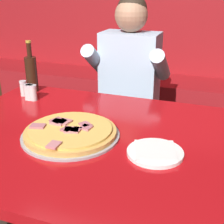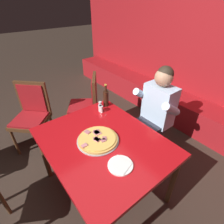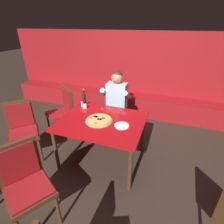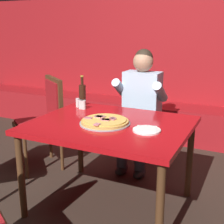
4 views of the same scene
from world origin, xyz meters
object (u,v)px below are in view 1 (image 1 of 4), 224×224
pizza (70,132)px  shaker_black_pepper (30,93)px  shaker_oregano (33,93)px  diner_seated_blue_shirt (126,86)px  beer_bottle (31,73)px  shaker_red_pepper_flakes (28,93)px  shaker_parmesan (23,89)px  main_dining_table (82,149)px  plate_white_paper (155,152)px

pizza → shaker_black_pepper: (-0.40, 0.31, 0.02)m
pizza → shaker_oregano: size_ratio=4.71×
diner_seated_blue_shirt → pizza: bearing=-88.1°
pizza → beer_bottle: bearing=136.4°
diner_seated_blue_shirt → shaker_red_pepper_flakes: bearing=-125.3°
shaker_parmesan → diner_seated_blue_shirt: 0.67m
main_dining_table → shaker_parmesan: (-0.50, 0.32, 0.11)m
pizza → plate_white_paper: (0.36, -0.03, -0.01)m
shaker_black_pepper → diner_seated_blue_shirt: size_ratio=0.07×
plate_white_paper → beer_bottle: size_ratio=0.72×
shaker_oregano → shaker_black_pepper: (-0.02, -0.00, 0.00)m
diner_seated_blue_shirt → shaker_parmesan: bearing=-131.8°
shaker_parmesan → diner_seated_blue_shirt: (0.44, 0.50, -0.08)m
main_dining_table → shaker_parmesan: shaker_parmesan is taller
shaker_oregano → diner_seated_blue_shirt: (0.35, 0.54, -0.08)m
shaker_oregano → main_dining_table: bearing=-34.1°
shaker_black_pepper → shaker_oregano: bearing=2.7°
main_dining_table → beer_bottle: (-0.50, 0.41, 0.19)m
plate_white_paper → main_dining_table: bearing=169.1°
beer_bottle → pizza: bearing=-43.6°
main_dining_table → pizza: 0.11m
shaker_parmesan → shaker_oregano: (0.09, -0.05, 0.00)m
main_dining_table → pizza: (-0.03, -0.04, 0.09)m
plate_white_paper → diner_seated_blue_shirt: 0.97m
plate_white_paper → shaker_oregano: shaker_oregano is taller
plate_white_paper → beer_bottle: bearing=150.3°
shaker_parmesan → shaker_red_pepper_flakes: same height
main_dining_table → shaker_parmesan: 0.61m
shaker_red_pepper_flakes → shaker_black_pepper: same height
shaker_black_pepper → diner_seated_blue_shirt: diner_seated_blue_shirt is taller
beer_bottle → shaker_oregano: size_ratio=3.40×
plate_white_paper → beer_bottle: (-0.83, 0.47, 0.10)m
pizza → shaker_oregano: (-0.38, 0.31, 0.02)m
plate_white_paper → shaker_oregano: 0.81m
plate_white_paper → shaker_black_pepper: 0.83m
diner_seated_blue_shirt → shaker_black_pepper: bearing=-124.2°
shaker_black_pepper → beer_bottle: bearing=117.8°
shaker_red_pepper_flakes → diner_seated_blue_shirt: size_ratio=0.07×
shaker_parmesan → shaker_black_pepper: bearing=-32.9°
shaker_black_pepper → diner_seated_blue_shirt: (0.37, 0.54, -0.08)m
main_dining_table → diner_seated_blue_shirt: 0.82m
pizza → plate_white_paper: size_ratio=1.93×
shaker_parmesan → diner_seated_blue_shirt: bearing=48.2°
main_dining_table → shaker_black_pepper: bearing=147.4°
shaker_oregano → shaker_parmesan: bearing=153.8°
shaker_black_pepper → main_dining_table: bearing=-32.6°
shaker_oregano → diner_seated_blue_shirt: 0.65m
plate_white_paper → shaker_parmesan: bearing=155.1°
plate_white_paper → diner_seated_blue_shirt: (-0.39, 0.88, -0.05)m
main_dining_table → shaker_red_pepper_flakes: bearing=148.1°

